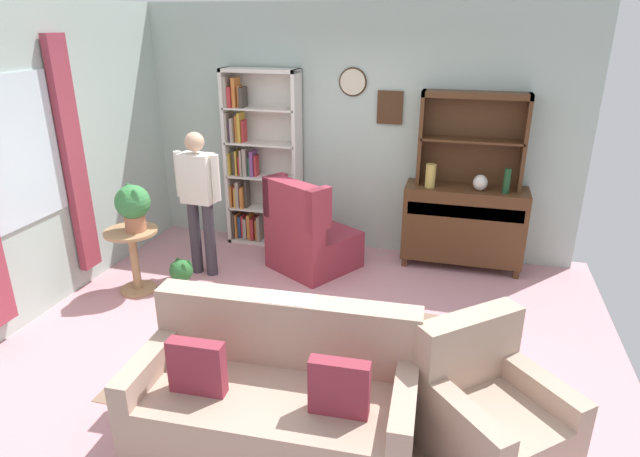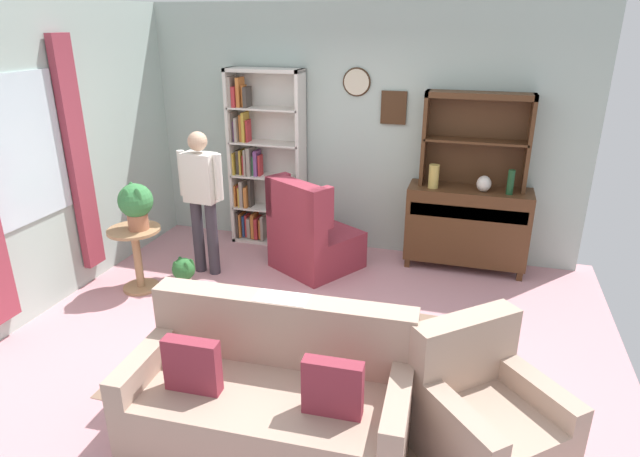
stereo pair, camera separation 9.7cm
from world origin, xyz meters
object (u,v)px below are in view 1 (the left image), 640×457
Objects in this scene: wingback_chair at (308,237)px; potted_plant_small at (181,272)px; coffee_table at (320,333)px; vase_tall at (430,176)px; book_stack at (306,316)px; person_reading at (199,194)px; plant_stand at (134,254)px; potted_plant_large at (132,204)px; couch_floral at (276,397)px; armchair_floral at (490,416)px; sideboard at (463,223)px; bookshelf at (257,163)px; bottle_wine at (507,181)px; vase_round at (480,183)px; sideboard_hutch at (473,126)px.

wingback_chair is 1.39m from potted_plant_small.
potted_plant_small is (-1.12, -0.80, -0.19)m from wingback_chair.
vase_tall is at bearing 74.70° from coffee_table.
vase_tall is at bearing 71.05° from book_stack.
plant_stand is at bearing -130.34° from person_reading.
potted_plant_large is (0.06, 0.00, 0.53)m from plant_stand.
couch_floral reaches higher than armchair_floral.
plant_stand is at bearing 158.17° from armchair_floral.
sideboard is 1.63× the size of coffee_table.
potted_plant_small is 0.41× the size of coffee_table.
bookshelf reaches higher than potted_plant_large.
plant_stand is 0.53m from potted_plant_large.
person_reading is (-2.31, -0.86, -0.14)m from vase_tall.
person_reading is at bearing -164.64° from bottle_wine.
bottle_wine is (0.78, -0.01, 0.00)m from vase_tall.
bookshelf is 12.35× the size of vase_round.
potted_plant_large is (-2.02, 1.59, 0.63)m from couch_floral.
wingback_chair is (-0.53, 2.54, 0.07)m from couch_floral.
bookshelf is 2.74m from book_stack.
sideboard is 4.98× the size of bottle_wine.
sideboard_hutch is (2.45, 0.03, 0.56)m from bookshelf.
coffee_table is at bearing -70.91° from wingback_chair.
couch_floral is at bearing -108.91° from sideboard_hutch.
bookshelf is 4.07m from armchair_floral.
sideboard_hutch is 0.71× the size of person_reading.
bottle_wine is (0.39, -0.20, -0.51)m from sideboard_hutch.
person_reading is (-2.83, -0.87, -0.10)m from vase_round.
vase_round is 3.25m from potted_plant_small.
couch_floral is 2.75m from person_reading.
coffee_table is at bearing 156.83° from armchair_floral.
person_reading is (0.05, 0.41, 0.71)m from potted_plant_small.
vase_round is at bearing 15.27° from wingback_chair.
vase_tall is at bearing 102.95° from armchair_floral.
armchair_floral is (0.64, -2.79, -0.76)m from vase_tall.
sideboard_hutch is at bearing 64.34° from book_stack.
sideboard_hutch is (0.00, 0.11, 1.05)m from sideboard.
bookshelf reaches higher than potted_plant_small.
vase_tall is 3.18m from couch_floral.
potted_plant_small is (-3.14, -1.26, -0.86)m from bottle_wine.
sideboard_hutch is 1.65× the size of plant_stand.
sideboard is at bearing 19.16° from person_reading.
bottle_wine is at bearing 87.16° from armchair_floral.
wingback_chair reaches higher than armchair_floral.
bookshelf is 1.67m from potted_plant_small.
armchair_floral is 3.31× the size of potted_plant_small.
wingback_chair is at bearing 101.78° from couch_floral.
vase_round is 0.11× the size of person_reading.
plant_stand is (-1.55, -0.95, 0.03)m from wingback_chair.
potted_plant_small is 0.83m from person_reading.
couch_floral is at bearing -37.36° from plant_stand.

